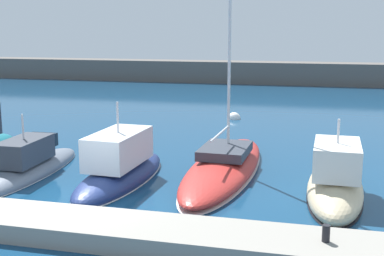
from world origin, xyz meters
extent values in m
plane|color=navy|center=(0.00, 0.00, 0.00)|extent=(120.00, 120.00, 0.00)
cube|color=gray|center=(0.00, -1.98, 0.28)|extent=(30.56, 2.02, 0.56)
cube|color=#5B5651|center=(0.00, 40.56, 1.16)|extent=(108.00, 3.30, 2.31)
ellipsoid|color=slate|center=(-3.93, 3.34, 0.10)|extent=(2.02, 7.42, 0.94)
ellipsoid|color=silver|center=(-3.93, 3.34, 0.02)|extent=(2.04, 7.49, 0.12)
cube|color=#333842|center=(-3.93, 3.03, 1.05)|extent=(1.38, 2.64, 0.96)
cube|color=black|center=(-3.96, 4.42, 1.19)|extent=(1.20, 0.68, 0.54)
cylinder|color=silver|center=(-3.93, 3.03, 2.03)|extent=(0.08, 0.08, 1.01)
ellipsoid|color=navy|center=(0.06, 3.26, 0.18)|extent=(2.36, 6.96, 1.10)
ellipsoid|color=silver|center=(0.06, 3.26, 0.02)|extent=(2.38, 7.03, 0.12)
cube|color=silver|center=(0.06, 3.13, 1.36)|extent=(1.72, 3.32, 1.25)
cube|color=black|center=(0.11, 4.33, 1.54)|extent=(1.45, 0.88, 0.70)
cylinder|color=silver|center=(0.06, 3.13, 2.56)|extent=(0.08, 0.08, 1.16)
ellipsoid|color=#B72D28|center=(3.75, 5.39, 0.24)|extent=(2.85, 10.31, 0.95)
ellipsoid|color=silver|center=(3.75, 5.39, 0.02)|extent=(2.88, 10.41, 0.12)
cylinder|color=silver|center=(3.72, 4.62, 1.83)|extent=(0.20, 3.19, 0.09)
cube|color=#333842|center=(3.76, 5.56, 0.91)|extent=(1.95, 2.77, 0.38)
ellipsoid|color=beige|center=(8.09, 3.43, 0.24)|extent=(2.08, 6.49, 1.29)
ellipsoid|color=black|center=(8.09, 3.43, 0.02)|extent=(2.10, 6.55, 0.12)
cube|color=silver|center=(8.08, 3.14, 1.44)|extent=(1.60, 2.68, 1.11)
cube|color=black|center=(8.12, 4.40, 1.61)|extent=(1.40, 0.70, 0.62)
cylinder|color=silver|center=(8.08, 3.14, 2.42)|extent=(0.08, 0.08, 0.84)
sphere|color=white|center=(2.11, 18.03, 0.00)|extent=(0.87, 0.87, 0.87)
cylinder|color=black|center=(7.70, -1.98, 0.78)|extent=(0.20, 0.20, 0.44)
camera|label=1|loc=(7.30, -14.39, 5.85)|focal=47.28mm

